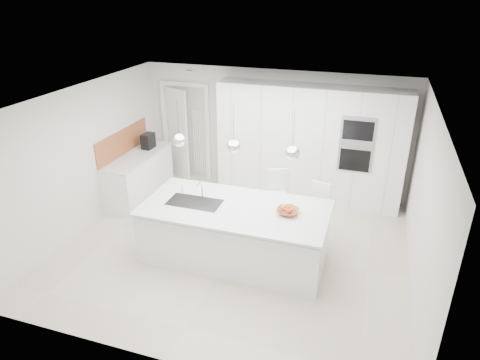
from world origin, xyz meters
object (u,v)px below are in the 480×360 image
(espresso_machine, at_px, (148,141))
(bar_stool_right, at_px, (318,216))
(fruit_bowl, at_px, (288,212))
(bar_stool_left, at_px, (275,203))
(island_base, at_px, (234,235))

(espresso_machine, xyz_separation_m, bar_stool_right, (3.70, -1.11, -0.52))
(fruit_bowl, height_order, bar_stool_right, bar_stool_right)
(bar_stool_left, bearing_deg, bar_stool_right, -35.60)
(bar_stool_right, bearing_deg, espresso_machine, 176.08)
(island_base, relative_size, espresso_machine, 8.92)
(fruit_bowl, bearing_deg, espresso_machine, 150.94)
(espresso_machine, relative_size, bar_stool_right, 0.29)
(island_base, distance_m, fruit_bowl, 0.96)
(bar_stool_left, xyz_separation_m, bar_stool_right, (0.76, -0.18, -0.03))
(bar_stool_left, relative_size, bar_stool_right, 1.05)
(fruit_bowl, xyz_separation_m, espresso_machine, (-3.34, 1.85, 0.12))
(island_base, relative_size, fruit_bowl, 8.66)
(espresso_machine, bearing_deg, fruit_bowl, -26.35)
(island_base, xyz_separation_m, espresso_machine, (-2.53, 1.94, 0.63))
(island_base, height_order, fruit_bowl, fruit_bowl)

